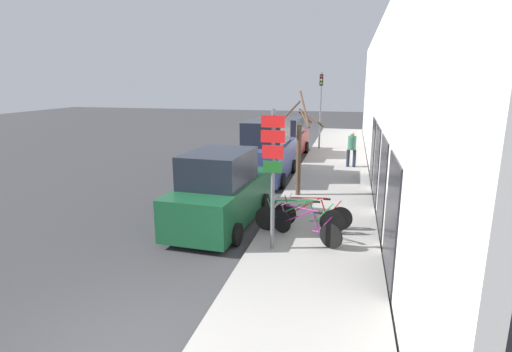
{
  "coord_description": "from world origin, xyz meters",
  "views": [
    {
      "loc": [
        3.34,
        -4.72,
        4.2
      ],
      "look_at": [
        0.81,
        5.8,
        1.59
      ],
      "focal_mm": 28.0,
      "sensor_mm": 36.0,
      "label": 1
    }
  ],
  "objects_px": {
    "parked_car_2": "(286,139)",
    "signpost": "(273,171)",
    "bicycle_2": "(312,214)",
    "traffic_light": "(321,100)",
    "street_tree": "(300,149)",
    "pedestrian_near": "(352,146)",
    "parked_car_1": "(267,153)",
    "parked_car_0": "(221,192)",
    "bicycle_0": "(305,226)",
    "bicycle_1": "(300,218)"
  },
  "relations": [
    {
      "from": "parked_car_0",
      "to": "pedestrian_near",
      "type": "height_order",
      "value": "parked_car_0"
    },
    {
      "from": "pedestrian_near",
      "to": "signpost",
      "type": "bearing_deg",
      "value": 87.18
    },
    {
      "from": "bicycle_0",
      "to": "parked_car_1",
      "type": "xyz_separation_m",
      "value": [
        -2.44,
        6.77,
        0.61
      ]
    },
    {
      "from": "parked_car_1",
      "to": "street_tree",
      "type": "relative_size",
      "value": 1.24
    },
    {
      "from": "parked_car_0",
      "to": "street_tree",
      "type": "xyz_separation_m",
      "value": [
        1.89,
        3.11,
        0.84
      ]
    },
    {
      "from": "bicycle_2",
      "to": "parked_car_2",
      "type": "distance_m",
      "value": 11.46
    },
    {
      "from": "parked_car_2",
      "to": "street_tree",
      "type": "distance_m",
      "value": 8.23
    },
    {
      "from": "bicycle_1",
      "to": "parked_car_0",
      "type": "xyz_separation_m",
      "value": [
        -2.39,
        0.51,
        0.45
      ]
    },
    {
      "from": "signpost",
      "to": "pedestrian_near",
      "type": "xyz_separation_m",
      "value": [
        1.81,
        10.22,
        -0.97
      ]
    },
    {
      "from": "bicycle_1",
      "to": "traffic_light",
      "type": "height_order",
      "value": "traffic_light"
    },
    {
      "from": "bicycle_1",
      "to": "parked_car_0",
      "type": "bearing_deg",
      "value": 74.66
    },
    {
      "from": "street_tree",
      "to": "pedestrian_near",
      "type": "bearing_deg",
      "value": 71.52
    },
    {
      "from": "pedestrian_near",
      "to": "bicycle_2",
      "type": "bearing_deg",
      "value": 90.55
    },
    {
      "from": "pedestrian_near",
      "to": "bicycle_1",
      "type": "bearing_deg",
      "value": 89.02
    },
    {
      "from": "street_tree",
      "to": "traffic_light",
      "type": "xyz_separation_m",
      "value": [
        -0.13,
        10.39,
        1.2
      ]
    },
    {
      "from": "bicycle_0",
      "to": "traffic_light",
      "type": "height_order",
      "value": "traffic_light"
    },
    {
      "from": "bicycle_1",
      "to": "pedestrian_near",
      "type": "bearing_deg",
      "value": -11.52
    },
    {
      "from": "parked_car_0",
      "to": "parked_car_1",
      "type": "xyz_separation_m",
      "value": [
        0.16,
        5.76,
        0.14
      ]
    },
    {
      "from": "parked_car_0",
      "to": "parked_car_1",
      "type": "bearing_deg",
      "value": 91.17
    },
    {
      "from": "bicycle_1",
      "to": "street_tree",
      "type": "relative_size",
      "value": 0.66
    },
    {
      "from": "signpost",
      "to": "parked_car_0",
      "type": "relative_size",
      "value": 0.74
    },
    {
      "from": "bicycle_0",
      "to": "parked_car_2",
      "type": "relative_size",
      "value": 0.41
    },
    {
      "from": "signpost",
      "to": "bicycle_1",
      "type": "distance_m",
      "value": 2.04
    },
    {
      "from": "parked_car_0",
      "to": "pedestrian_near",
      "type": "distance_m",
      "value": 9.26
    },
    {
      "from": "signpost",
      "to": "parked_car_0",
      "type": "distance_m",
      "value": 2.78
    },
    {
      "from": "bicycle_2",
      "to": "traffic_light",
      "type": "height_order",
      "value": "traffic_light"
    },
    {
      "from": "signpost",
      "to": "parked_car_2",
      "type": "relative_size",
      "value": 0.71
    },
    {
      "from": "bicycle_2",
      "to": "parked_car_2",
      "type": "bearing_deg",
      "value": 11.93
    },
    {
      "from": "bicycle_2",
      "to": "pedestrian_near",
      "type": "distance_m",
      "value": 8.63
    },
    {
      "from": "parked_car_0",
      "to": "street_tree",
      "type": "relative_size",
      "value": 1.26
    },
    {
      "from": "signpost",
      "to": "street_tree",
      "type": "relative_size",
      "value": 0.92
    },
    {
      "from": "bicycle_2",
      "to": "parked_car_0",
      "type": "xyz_separation_m",
      "value": [
        -2.69,
        0.06,
        0.46
      ]
    },
    {
      "from": "bicycle_0",
      "to": "pedestrian_near",
      "type": "xyz_separation_m",
      "value": [
        1.09,
        9.49,
        0.61
      ]
    },
    {
      "from": "parked_car_0",
      "to": "street_tree",
      "type": "distance_m",
      "value": 3.74
    },
    {
      "from": "bicycle_0",
      "to": "parked_car_1",
      "type": "bearing_deg",
      "value": 48.67
    },
    {
      "from": "signpost",
      "to": "pedestrian_near",
      "type": "bearing_deg",
      "value": 79.96
    },
    {
      "from": "bicycle_0",
      "to": "street_tree",
      "type": "distance_m",
      "value": 4.38
    },
    {
      "from": "bicycle_2",
      "to": "traffic_light",
      "type": "xyz_separation_m",
      "value": [
        -0.92,
        13.56,
        2.5
      ]
    },
    {
      "from": "signpost",
      "to": "parked_car_0",
      "type": "bearing_deg",
      "value": 137.41
    },
    {
      "from": "bicycle_1",
      "to": "traffic_light",
      "type": "xyz_separation_m",
      "value": [
        -0.63,
        14.01,
        2.48
      ]
    },
    {
      "from": "signpost",
      "to": "street_tree",
      "type": "distance_m",
      "value": 4.85
    },
    {
      "from": "parked_car_2",
      "to": "signpost",
      "type": "bearing_deg",
      "value": -79.38
    },
    {
      "from": "parked_car_0",
      "to": "parked_car_2",
      "type": "distance_m",
      "value": 11.1
    },
    {
      "from": "signpost",
      "to": "bicycle_1",
      "type": "bearing_deg",
      "value": 67.21
    },
    {
      "from": "parked_car_1",
      "to": "parked_car_2",
      "type": "relative_size",
      "value": 0.95
    },
    {
      "from": "bicycle_1",
      "to": "parked_car_2",
      "type": "xyz_separation_m",
      "value": [
        -2.27,
        11.61,
        0.43
      ]
    },
    {
      "from": "bicycle_1",
      "to": "traffic_light",
      "type": "relative_size",
      "value": 0.54
    },
    {
      "from": "signpost",
      "to": "bicycle_2",
      "type": "distance_m",
      "value": 2.43
    },
    {
      "from": "bicycle_0",
      "to": "pedestrian_near",
      "type": "bearing_deg",
      "value": 22.3
    },
    {
      "from": "signpost",
      "to": "traffic_light",
      "type": "xyz_separation_m",
      "value": [
        -0.11,
        15.23,
        0.93
      ]
    }
  ]
}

